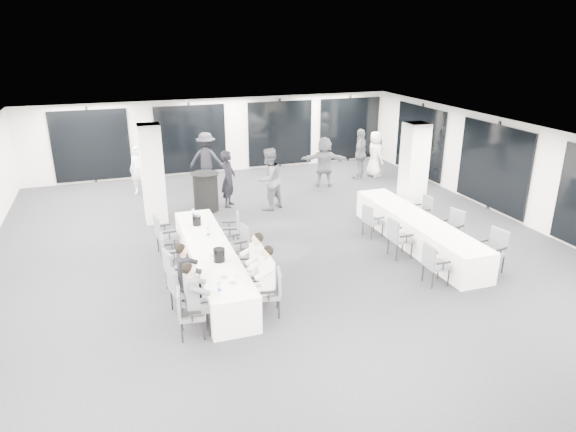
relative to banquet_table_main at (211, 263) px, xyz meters
name	(u,v)px	position (x,y,z in m)	size (l,w,h in m)	color
room	(302,182)	(2.87, 2.01, 1.01)	(14.04, 16.04, 2.84)	#232328
column_left	(153,174)	(-0.81, 4.10, 1.02)	(0.60, 0.60, 2.80)	silver
column_right	(413,172)	(6.19, 1.90, 1.02)	(0.60, 0.60, 2.80)	silver
banquet_table_main	(211,263)	(0.00, 0.00, 0.00)	(0.90, 5.00, 0.75)	white
banquet_table_side	(416,231)	(5.30, 0.16, 0.00)	(0.90, 5.00, 0.75)	white
cocktail_table	(206,192)	(0.72, 4.55, 0.22)	(0.85, 0.85, 1.17)	black
chair_main_left_near	(187,310)	(-0.83, -2.13, 0.15)	(0.52, 0.56, 0.92)	#585B61
chair_main_left_second	(180,287)	(-0.83, -1.28, 0.19)	(0.59, 0.62, 0.98)	#585B61
chair_main_left_mid	(174,268)	(-0.83, -0.34, 0.15)	(0.57, 0.59, 0.93)	#585B61
chair_main_left_fourth	(169,252)	(-0.83, 0.51, 0.17)	(0.49, 0.55, 0.95)	#585B61
chair_main_left_far	(163,232)	(-0.84, 1.69, 0.19)	(0.55, 0.59, 0.99)	#585B61
chair_main_right_near	(272,290)	(0.83, -1.88, 0.15)	(0.55, 0.58, 0.92)	#585B61
chair_main_right_second	(262,275)	(0.83, -1.20, 0.14)	(0.51, 0.55, 0.90)	#585B61
chair_main_right_mid	(252,257)	(0.83, -0.41, 0.19)	(0.60, 0.63, 1.00)	#585B61
chair_main_right_fourth	(240,241)	(0.83, 0.67, 0.13)	(0.51, 0.54, 0.88)	#585B61
chair_main_right_far	(233,228)	(0.83, 1.46, 0.17)	(0.56, 0.59, 0.95)	#585B61
chair_side_left_near	(434,262)	(4.47, -1.82, 0.15)	(0.48, 0.53, 0.92)	#585B61
chair_side_left_mid	(398,236)	(4.47, -0.32, 0.18)	(0.49, 0.55, 0.97)	#585B61
chair_side_left_far	(371,219)	(4.48, 1.06, 0.12)	(0.51, 0.54, 0.87)	#585B61
chair_side_right_near	(494,248)	(6.14, -1.69, 0.19)	(0.57, 0.61, 0.99)	#585B61
chair_side_right_mid	(453,226)	(6.13, -0.19, 0.17)	(0.59, 0.61, 0.95)	#585B61
chair_side_right_far	(423,210)	(6.13, 1.18, 0.14)	(0.47, 0.52, 0.91)	#585B61
seated_guest_a	(195,295)	(-0.67, -2.14, 0.44)	(0.50, 0.38, 1.44)	#5A5C61
seated_guest_b	(188,273)	(-0.67, -1.26, 0.44)	(0.50, 0.38, 1.44)	black
seated_guest_c	(264,277)	(0.67, -1.86, 0.44)	(0.50, 0.38, 1.44)	white
seated_guest_d	(254,262)	(0.67, -1.19, 0.44)	(0.50, 0.38, 1.44)	white
standing_guest_a	(228,175)	(1.47, 4.73, 0.62)	(0.73, 0.59, 1.99)	black
standing_guest_b	(269,175)	(2.57, 4.07, 0.70)	(1.03, 0.63, 2.14)	#5A5C61
standing_guest_c	(206,156)	(1.25, 7.23, 0.68)	(1.37, 0.70, 2.12)	black
standing_guest_d	(361,150)	(6.75, 6.30, 0.66)	(1.22, 0.68, 2.08)	#5A5C61
standing_guest_e	(375,151)	(7.40, 6.39, 0.58)	(0.92, 0.56, 1.91)	white
standing_guest_f	(324,158)	(5.11, 5.80, 0.61)	(1.81, 0.70, 1.98)	#5A5C61
standing_guest_g	(139,167)	(-1.06, 6.92, 0.54)	(0.67, 0.54, 1.84)	white
standing_guest_h	(411,156)	(8.04, 4.96, 0.65)	(0.99, 0.60, 2.04)	black
ice_bucket_near	(219,255)	(0.04, -0.77, 0.51)	(0.24, 0.24, 0.27)	black
ice_bucket_far	(197,220)	(-0.05, 1.43, 0.49)	(0.21, 0.21, 0.24)	black
water_bottle_a	(219,288)	(-0.23, -2.12, 0.48)	(0.07, 0.07, 0.20)	silver
water_bottle_b	(208,233)	(0.06, 0.54, 0.49)	(0.07, 0.07, 0.23)	silver
water_bottle_c	(193,213)	(-0.04, 2.03, 0.48)	(0.07, 0.07, 0.21)	silver
plate_a	(224,277)	(-0.03, -1.54, 0.39)	(0.20, 0.20, 0.03)	white
plate_b	(233,283)	(0.09, -1.82, 0.39)	(0.22, 0.22, 0.03)	white
plate_c	(214,255)	(0.00, -0.48, 0.39)	(0.20, 0.20, 0.03)	white
wine_glass	(237,277)	(0.15, -1.85, 0.52)	(0.07, 0.07, 0.19)	silver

